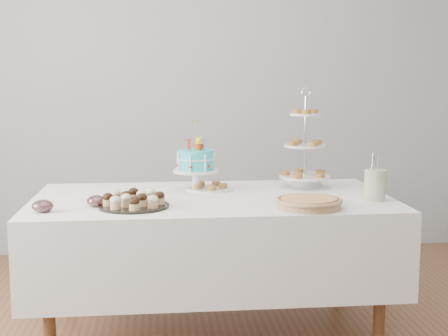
{
  "coord_description": "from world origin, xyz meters",
  "views": [
    {
      "loc": [
        -0.28,
        -3.0,
        1.41
      ],
      "look_at": [
        0.06,
        0.3,
        0.93
      ],
      "focal_mm": 50.0,
      "sensor_mm": 36.0,
      "label": 1
    }
  ],
  "objects": [
    {
      "name": "jam_bowl_a",
      "position": [
        -0.84,
        -0.0,
        0.8
      ],
      "size": [
        0.1,
        0.1,
        0.06
      ],
      "color": "silver",
      "rests_on": "table"
    },
    {
      "name": "cupcake_tray",
      "position": [
        -0.41,
        0.07,
        0.81
      ],
      "size": [
        0.35,
        0.35,
        0.08
      ],
      "color": "black",
      "rests_on": "table"
    },
    {
      "name": "jam_bowl_b",
      "position": [
        -0.6,
        0.1,
        0.8
      ],
      "size": [
        0.1,
        0.1,
        0.06
      ],
      "color": "silver",
      "rests_on": "table"
    },
    {
      "name": "pie",
      "position": [
        0.45,
        -0.04,
        0.8
      ],
      "size": [
        0.33,
        0.33,
        0.05
      ],
      "color": "tan",
      "rests_on": "table"
    },
    {
      "name": "utensil_pitcher",
      "position": [
        0.84,
        0.12,
        0.86
      ],
      "size": [
        0.12,
        0.11,
        0.25
      ],
      "rotation": [
        0.0,
        0.0,
        -0.02
      ],
      "color": "silver",
      "rests_on": "table"
    },
    {
      "name": "pastry_plate",
      "position": [
        0.0,
        0.5,
        0.79
      ],
      "size": [
        0.26,
        0.26,
        0.04
      ],
      "color": "white",
      "rests_on": "table"
    },
    {
      "name": "table",
      "position": [
        0.0,
        0.3,
        0.54
      ],
      "size": [
        1.92,
        1.02,
        0.77
      ],
      "color": "silver",
      "rests_on": "floor"
    },
    {
      "name": "tiered_stand",
      "position": [
        0.56,
        0.53,
        1.01
      ],
      "size": [
        0.3,
        0.3,
        0.58
      ],
      "color": "silver",
      "rests_on": "table"
    },
    {
      "name": "plate_stack",
      "position": [
        0.59,
        0.61,
        0.81
      ],
      "size": [
        0.19,
        0.19,
        0.07
      ],
      "color": "white",
      "rests_on": "table"
    },
    {
      "name": "birthday_cake",
      "position": [
        -0.08,
        0.49,
        0.88
      ],
      "size": [
        0.26,
        0.26,
        0.4
      ],
      "rotation": [
        0.0,
        0.0,
        -0.34
      ],
      "color": "white",
      "rests_on": "table"
    },
    {
      "name": "walls",
      "position": [
        0.0,
        0.0,
        1.35
      ],
      "size": [
        5.04,
        4.04,
        2.7
      ],
      "color": "#9FA2A5",
      "rests_on": "floor"
    }
  ]
}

